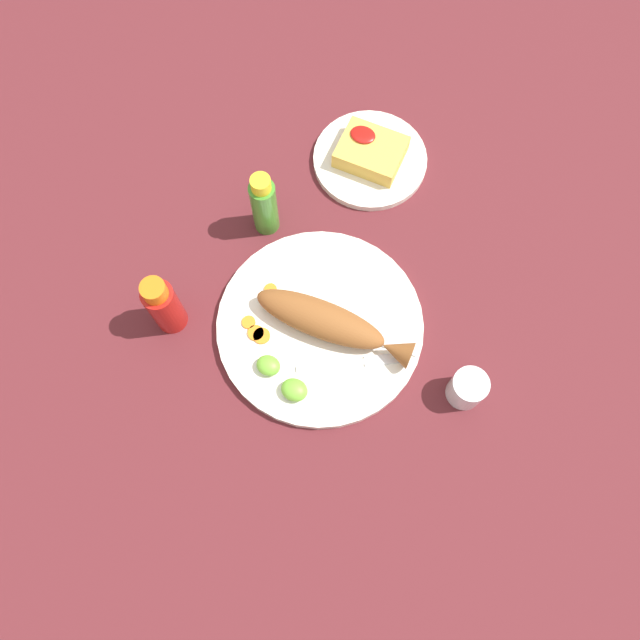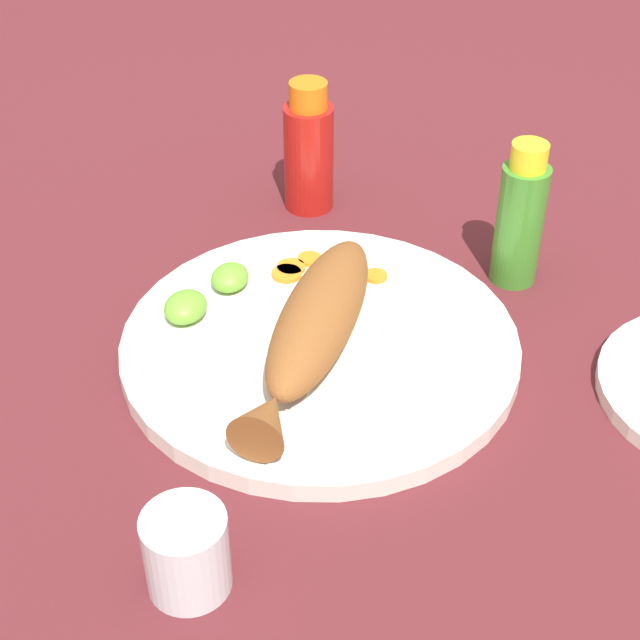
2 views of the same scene
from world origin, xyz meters
name	(u,v)px [view 2 (image 2 of 2)]	position (x,y,z in m)	size (l,w,h in m)	color
ground_plane	(320,353)	(0.00, 0.00, 0.00)	(4.00, 4.00, 0.00)	#561E23
main_plate	(320,346)	(0.00, 0.00, 0.01)	(0.36, 0.36, 0.02)	white
fried_fish	(314,326)	(-0.02, 0.00, 0.04)	(0.28, 0.07, 0.05)	brown
fork_near	(299,405)	(-0.09, -0.01, 0.02)	(0.19, 0.03, 0.00)	silver
fork_far	(246,390)	(-0.09, 0.04, 0.02)	(0.17, 0.11, 0.00)	silver
carrot_slice_near	(376,276)	(0.10, -0.02, 0.02)	(0.02, 0.02, 0.00)	orange
carrot_slice_mid	(310,259)	(0.11, 0.05, 0.02)	(0.02, 0.02, 0.00)	orange
carrot_slice_far	(291,267)	(0.09, 0.06, 0.02)	(0.03, 0.03, 0.00)	orange
carrot_slice_extra	(287,274)	(0.08, 0.06, 0.02)	(0.03, 0.03, 0.00)	orange
lime_wedge_main	(230,277)	(0.05, 0.10, 0.03)	(0.04, 0.03, 0.02)	#6BB233
lime_wedge_side	(185,307)	(-0.01, 0.13, 0.03)	(0.04, 0.04, 0.02)	#6BB233
hot_sauce_bottle_red	(309,151)	(0.24, 0.09, 0.07)	(0.05, 0.05, 0.14)	#B21914
hot_sauce_bottle_green	(520,218)	(0.17, -0.15, 0.07)	(0.05, 0.05, 0.15)	#3D8428
salt_cup	(187,556)	(-0.27, 0.01, 0.03)	(0.06, 0.06, 0.06)	silver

